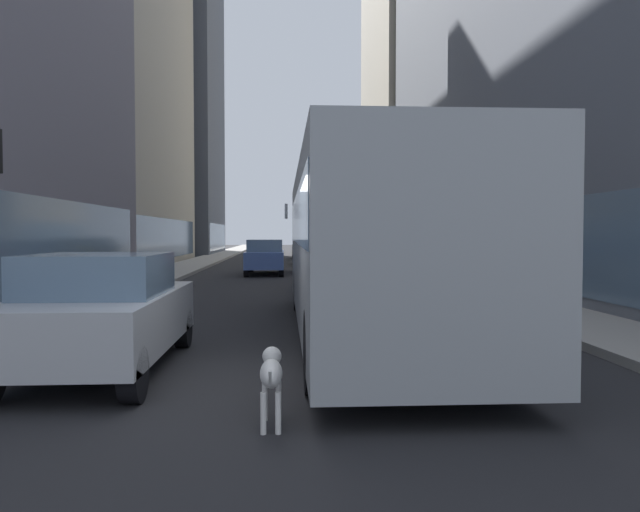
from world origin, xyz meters
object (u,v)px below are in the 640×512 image
car_silver_sedan (103,312)px  car_red_coupe (315,255)px  car_yellow_taxi (309,251)px  car_blue_hatchback (265,257)px  dalmatian_dog (271,374)px  car_black_suv (305,248)px  car_white_van (329,266)px  transit_bus (365,240)px

car_silver_sedan → car_red_coupe: bearing=79.5°
car_yellow_taxi → car_blue_hatchback: bearing=-105.1°
dalmatian_dog → car_yellow_taxi: bearing=87.0°
car_red_coupe → dalmatian_dog: 24.13m
car_yellow_taxi → dalmatian_dog: 31.34m
car_yellow_taxi → car_silver_sedan: 29.09m
car_black_suv → car_silver_sedan: same height
car_blue_hatchback → car_black_suv: (2.40, 16.25, 0.00)m
car_white_van → car_silver_sedan: bearing=-108.9°
transit_bus → car_blue_hatchback: (-2.40, 17.07, -0.95)m
car_yellow_taxi → car_white_van: size_ratio=1.07×
car_red_coupe → car_white_van: size_ratio=0.96×
car_yellow_taxi → car_white_van: same height
car_blue_hatchback → car_black_suv: size_ratio=1.02×
car_black_suv → car_yellow_taxi: (0.00, -7.33, -0.00)m
car_silver_sedan → car_yellow_taxi: bearing=82.1°
transit_bus → car_silver_sedan: (-4.00, -2.82, -0.96)m
car_red_coupe → car_blue_hatchback: 2.94m
car_black_suv → car_yellow_taxi: size_ratio=1.07×
car_blue_hatchback → dalmatian_dog: (0.76, -22.37, -0.31)m
car_blue_hatchback → dalmatian_dog: size_ratio=4.97×
car_black_suv → dalmatian_dog: size_ratio=4.89×
car_black_suv → car_silver_sedan: 36.36m
car_yellow_taxi → car_white_van: (-0.00, -17.10, -0.00)m
car_silver_sedan → dalmatian_dog: (2.36, -2.48, -0.31)m
car_red_coupe → car_white_van: same height
car_red_coupe → car_silver_sedan: 21.96m
car_red_coupe → car_silver_sedan: (-4.00, -21.59, 0.00)m
car_red_coupe → dalmatian_dog: (-1.64, -24.07, -0.31)m
car_red_coupe → car_black_suv: same height
car_blue_hatchback → car_black_suv: bearing=81.6°
car_blue_hatchback → car_yellow_taxi: (2.40, 8.92, -0.00)m
transit_bus → car_white_van: (0.00, 8.89, -0.96)m
car_silver_sedan → dalmatian_dog: car_silver_sedan is taller
transit_bus → car_black_suv: (0.00, 33.32, -0.95)m
car_blue_hatchback → car_white_van: (2.40, -8.18, -0.00)m
car_yellow_taxi → car_silver_sedan: size_ratio=1.06×
transit_bus → car_silver_sedan: bearing=-144.8°
car_white_van → car_silver_sedan: (-4.00, -11.71, 0.00)m
car_red_coupe → car_blue_hatchback: size_ratio=0.82×
car_blue_hatchback → car_red_coupe: bearing=35.3°
car_red_coupe → car_yellow_taxi: 7.23m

